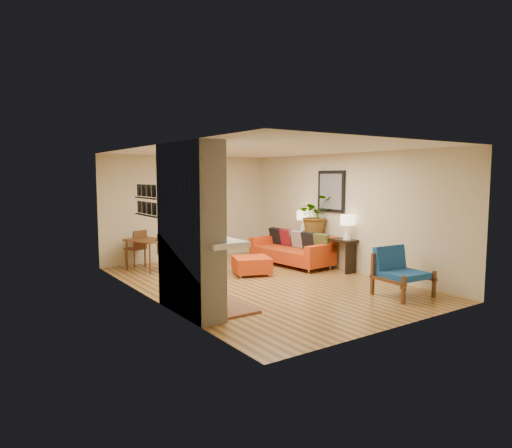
% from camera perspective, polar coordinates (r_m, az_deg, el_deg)
% --- Properties ---
extents(room_shell, '(6.50, 6.50, 6.50)m').
position_cam_1_polar(room_shell, '(11.42, -4.40, 1.68)').
color(room_shell, '#BA8C47').
rests_on(room_shell, ground).
extents(fireplace, '(1.09, 1.68, 2.60)m').
position_cam_1_polar(fireplace, '(7.01, -8.00, -1.08)').
color(fireplace, white).
rests_on(fireplace, ground).
extents(sofa, '(1.07, 2.13, 0.81)m').
position_cam_1_polar(sofa, '(10.88, 4.71, -3.23)').
color(sofa, silver).
rests_on(sofa, ground).
extents(ottoman, '(0.95, 0.95, 0.38)m').
position_cam_1_polar(ottoman, '(9.79, -0.55, -5.07)').
color(ottoman, silver).
rests_on(ottoman, ground).
extents(blue_chair, '(0.86, 0.85, 0.86)m').
position_cam_1_polar(blue_chair, '(8.48, 17.34, -5.39)').
color(blue_chair, brown).
rests_on(blue_chair, ground).
extents(dining_table, '(1.01, 1.61, 0.85)m').
position_cam_1_polar(dining_table, '(10.53, -13.17, -2.57)').
color(dining_table, brown).
rests_on(dining_table, ground).
extents(console_table, '(0.34, 1.85, 0.72)m').
position_cam_1_polar(console_table, '(10.61, 8.48, -2.30)').
color(console_table, black).
rests_on(console_table, ground).
extents(lamp_near, '(0.30, 0.30, 0.54)m').
position_cam_1_polar(lamp_near, '(10.04, 11.34, -0.03)').
color(lamp_near, white).
rests_on(lamp_near, console_table).
extents(lamp_far, '(0.30, 0.30, 0.54)m').
position_cam_1_polar(lamp_far, '(11.11, 5.88, 0.63)').
color(lamp_far, white).
rests_on(lamp_far, console_table).
extents(houseplant, '(0.99, 0.91, 0.94)m').
position_cam_1_polar(houseplant, '(10.74, 7.46, 1.14)').
color(houseplant, '#1E5919').
rests_on(houseplant, console_table).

